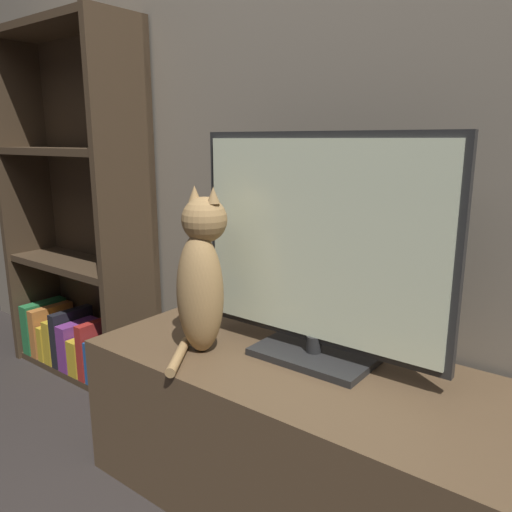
{
  "coord_description": "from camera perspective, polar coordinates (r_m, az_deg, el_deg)",
  "views": [
    {
      "loc": [
        0.67,
        -0.16,
        1.04
      ],
      "look_at": [
        -0.15,
        0.89,
        0.73
      ],
      "focal_mm": 35.0,
      "sensor_mm": 36.0,
      "label": 1
    }
  ],
  "objects": [
    {
      "name": "cat",
      "position": [
        1.43,
        -6.25,
        -2.36
      ],
      "size": [
        0.14,
        0.28,
        0.48
      ],
      "rotation": [
        0.0,
        0.0,
        -0.0
      ],
      "color": "#997547",
      "rests_on": "tv_stand"
    },
    {
      "name": "wall_back",
      "position": [
        1.56,
        12.72,
        22.36
      ],
      "size": [
        4.8,
        0.05,
        2.6
      ],
      "color": "#756B5B",
      "rests_on": "ground_plane"
    },
    {
      "name": "tv_stand",
      "position": [
        1.51,
        5.17,
        -19.85
      ],
      "size": [
        1.25,
        0.53,
        0.44
      ],
      "color": "brown",
      "rests_on": "ground_plane"
    },
    {
      "name": "bookshelf",
      "position": [
        2.35,
        -19.23,
        1.98
      ],
      "size": [
        0.76,
        0.28,
        1.5
      ],
      "color": "#3D2D1E",
      "rests_on": "ground_plane"
    },
    {
      "name": "tv",
      "position": [
        1.36,
        6.86,
        0.53
      ],
      "size": [
        0.75,
        0.2,
        0.63
      ],
      "color": "black",
      "rests_on": "tv_stand"
    }
  ]
}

